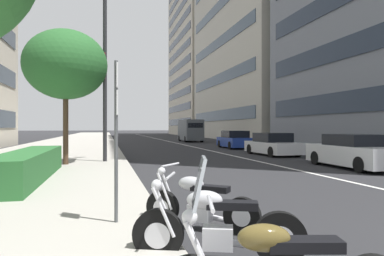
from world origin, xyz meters
The scene contains 13 objects.
sidewalk_right_plaza centered at (30.00, 10.71, 0.07)m, with size 160.00×8.46×0.15m, color #A39E93.
lane_centre_stripe centered at (35.00, 0.00, 0.00)m, with size 110.00×0.16×0.01m, color silver.
motorcycle_second_in_row centered at (1.62, 6.11, 0.43)m, with size 0.93×2.12×1.11m.
motorcycle_under_tarp centered at (3.07, 5.95, 0.41)m, with size 1.38×1.68×1.08m.
car_approaching_light centered at (10.21, -2.74, 0.67)m, with size 4.74×2.06×1.42m.
car_far_down_avenue centered at (17.34, -2.55, 0.64)m, with size 4.38×2.04×1.37m.
car_following_behind centered at (24.71, -2.85, 0.67)m, with size 4.27×2.00×1.44m.
delivery_van_ahead centered at (38.67, -2.43, 1.40)m, with size 5.59×2.22×2.62m.
parking_sign_by_curb centered at (3.30, 7.30, 1.82)m, with size 0.32×0.06×2.67m.
street_lamp_with_banners centered at (14.15, 7.22, 5.40)m, with size 1.26×2.27×8.97m.
clipped_hedge_bed centered at (8.84, 9.73, 0.57)m, with size 6.72×1.10×0.84m, color #28602D.
street_tree_mid_sidewalk centered at (13.12, 9.12, 4.36)m, with size 3.46×3.46×5.69m.
office_tower_far_left_down_avenue centered at (75.41, -17.95, 18.21)m, with size 26.16×19.06×36.41m.
Camera 1 is at (-2.66, 7.47, 1.72)m, focal length 33.04 mm.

